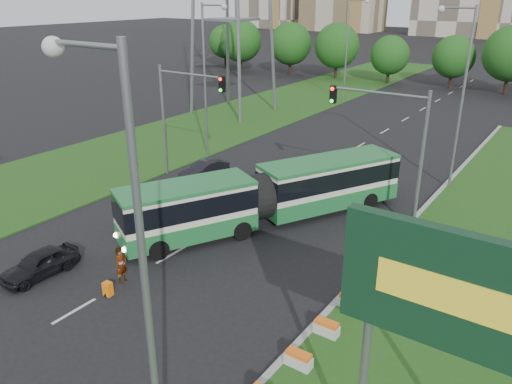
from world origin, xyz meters
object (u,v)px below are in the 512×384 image
Objects in this scene: car_left_far at (204,170)px; articulated_bus at (264,193)px; traffic_mast_median at (395,136)px; pedestrian at (121,265)px; billboard at (469,311)px; car_left_near at (40,263)px; shopping_trolley at (108,289)px; traffic_mast_left at (179,106)px.

articulated_bus is at bearing -15.18° from car_left_far.
traffic_mast_median is 16.00m from pedestrian.
traffic_mast_median is 8.04m from articulated_bus.
billboard is 0.46× the size of articulated_bus.
traffic_mast_median is 2.12× the size of car_left_near.
car_left_near is (-11.54, -15.04, -4.71)m from traffic_mast_median.
car_left_near is at bearing -71.99° from car_left_far.
articulated_bus is at bearing 66.11° from car_left_near.
articulated_bus is 10.79m from shopping_trolley.
articulated_bus reaches higher than car_left_near.
articulated_bus is (-6.13, -3.75, -3.60)m from traffic_mast_median.
traffic_mast_median is 14.53m from car_left_far.
articulated_bus is 12.57m from car_left_near.
car_left_near is (-5.41, -11.30, -1.11)m from articulated_bus.
car_left_far is at bearing -177.03° from articulated_bus.
articulated_bus reaches higher than pedestrian.
traffic_mast_median reaches higher than articulated_bus.
traffic_mast_left is (-15.16, -1.00, 0.00)m from traffic_mast_median.
billboard is 12.27× the size of shopping_trolley.
billboard is at bearing -107.42° from pedestrian.
shopping_trolley is (-15.00, 1.65, -5.84)m from billboard.
articulated_bus is 9.65m from pedestrian.
billboard is 27.00m from car_left_far.
pedestrian is (-1.74, -9.45, -0.86)m from articulated_bus.
car_left_far is at bearing 17.33° from pedestrian.
articulated_bus is at bearing 77.85° from shopping_trolley.
traffic_mast_median is 16.97m from shopping_trolley.
articulated_bus is 4.61× the size of car_left_near.
car_left_near is at bearing -127.50° from traffic_mast_median.
traffic_mast_left is 15.25m from car_left_near.
car_left_far is 14.23m from pedestrian.
shopping_trolley is (4.02, 0.69, -0.32)m from car_left_near.
traffic_mast_median is at bearing 115.03° from billboard.
billboard and traffic_mast_left have the same top height.
articulated_bus is at bearing 137.98° from billboard.
traffic_mast_median is 0.46× the size of articulated_bus.
traffic_mast_left is at bearing 146.45° from billboard.
traffic_mast_left is 2.12× the size of car_left_near.
traffic_mast_median is (-7.47, 16.00, -0.81)m from billboard.
pedestrian is 2.73× the size of shopping_trolley.
billboard reaches higher than shopping_trolley.
articulated_bus is at bearing -16.93° from traffic_mast_left.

